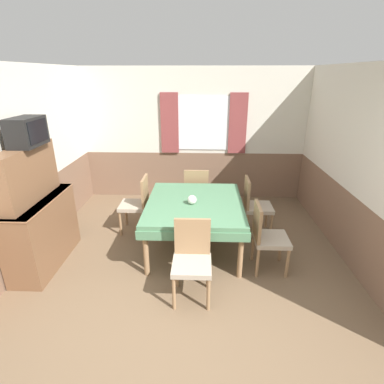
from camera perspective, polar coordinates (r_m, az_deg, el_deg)
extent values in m
plane|color=brown|center=(3.32, -1.99, -26.35)|extent=(16.00, 16.00, 0.00)
cube|color=silver|center=(6.04, 0.37, 15.11)|extent=(4.80, 0.05, 1.65)
cube|color=brown|center=(6.32, 0.35, 3.32)|extent=(4.80, 0.05, 0.95)
cube|color=white|center=(6.03, 2.22, 12.91)|extent=(1.13, 0.01, 1.04)
cube|color=brown|center=(6.05, -4.28, 12.90)|extent=(0.35, 0.03, 1.17)
cube|color=brown|center=(6.05, 8.73, 12.71)|extent=(0.35, 0.03, 1.17)
cube|color=silver|center=(4.80, -28.62, 10.83)|extent=(0.05, 4.16, 1.65)
cube|color=brown|center=(5.15, -26.05, -3.41)|extent=(0.05, 4.16, 0.95)
cube|color=silver|center=(4.62, 28.82, 10.47)|extent=(0.05, 4.16, 1.65)
cube|color=brown|center=(4.99, 26.15, -4.23)|extent=(0.05, 4.16, 0.95)
cube|color=#4C7A56|center=(4.31, 0.51, -2.23)|extent=(1.36, 1.55, 0.06)
cube|color=#4C7A56|center=(4.35, 0.51, -3.32)|extent=(1.39, 1.58, 0.12)
cylinder|color=#93704C|center=(3.94, -8.77, -11.20)|extent=(0.07, 0.07, 0.69)
cylinder|color=#93704C|center=(3.91, 9.24, -11.54)|extent=(0.07, 0.07, 0.69)
cylinder|color=#93704C|center=(5.15, -6.00, -2.79)|extent=(0.07, 0.07, 0.69)
cylinder|color=#93704C|center=(5.12, 7.49, -2.99)|extent=(0.07, 0.07, 0.69)
cylinder|color=#93704C|center=(4.41, 16.48, -10.09)|extent=(0.04, 0.04, 0.42)
cylinder|color=#93704C|center=(4.10, 17.72, -12.85)|extent=(0.04, 0.04, 0.42)
cylinder|color=#93704C|center=(4.33, 11.53, -10.20)|extent=(0.04, 0.04, 0.42)
cylinder|color=#93704C|center=(4.02, 12.36, -13.05)|extent=(0.04, 0.04, 0.42)
cube|color=tan|center=(4.09, 14.84, -8.69)|extent=(0.44, 0.44, 0.06)
cube|color=#93704C|center=(3.93, 12.34, -5.48)|extent=(0.04, 0.42, 0.46)
cylinder|color=#93704C|center=(4.99, -13.46, -5.88)|extent=(0.04, 0.04, 0.42)
cylinder|color=#93704C|center=(5.31, -12.43, -4.00)|extent=(0.04, 0.04, 0.42)
cylinder|color=#93704C|center=(4.90, -9.15, -6.05)|extent=(0.04, 0.04, 0.42)
cylinder|color=#93704C|center=(5.23, -8.38, -4.12)|extent=(0.04, 0.04, 0.42)
cube|color=tan|center=(5.00, -11.05, -2.53)|extent=(0.44, 0.44, 0.06)
cube|color=#93704C|center=(4.86, -8.97, 0.19)|extent=(0.04, 0.42, 0.46)
cylinder|color=#93704C|center=(3.47, 3.14, -18.90)|extent=(0.04, 0.04, 0.42)
cylinder|color=#93704C|center=(3.48, -3.47, -18.74)|extent=(0.04, 0.04, 0.42)
cylinder|color=#93704C|center=(3.77, 3.06, -15.14)|extent=(0.04, 0.04, 0.42)
cylinder|color=#93704C|center=(3.78, -2.91, -15.01)|extent=(0.04, 0.04, 0.42)
cube|color=tan|center=(3.47, -0.05, -13.80)|extent=(0.44, 0.44, 0.06)
cube|color=#93704C|center=(3.50, 0.08, -8.46)|extent=(0.42, 0.04, 0.46)
cylinder|color=#93704C|center=(5.26, 14.00, -4.40)|extent=(0.04, 0.04, 0.42)
cylinder|color=#93704C|center=(4.93, 14.83, -6.33)|extent=(0.04, 0.04, 0.42)
cylinder|color=#93704C|center=(5.20, 9.89, -4.40)|extent=(0.04, 0.04, 0.42)
cylinder|color=#93704C|center=(4.86, 10.44, -6.36)|extent=(0.04, 0.04, 0.42)
cube|color=tan|center=(4.96, 12.51, -2.88)|extent=(0.44, 0.44, 0.06)
cube|color=#93704C|center=(4.83, 10.42, -0.07)|extent=(0.04, 0.42, 0.46)
cylinder|color=#93704C|center=(5.71, -1.03, -1.60)|extent=(0.04, 0.04, 0.42)
cylinder|color=#93704C|center=(5.70, 2.79, -1.65)|extent=(0.04, 0.04, 0.42)
cylinder|color=#93704C|center=(5.37, -1.25, -3.20)|extent=(0.04, 0.04, 0.42)
cylinder|color=#93704C|center=(5.36, 2.82, -3.26)|extent=(0.04, 0.04, 0.42)
cube|color=tan|center=(5.44, 0.84, -0.10)|extent=(0.44, 0.44, 0.06)
cube|color=#93704C|center=(5.16, 0.81, 1.74)|extent=(0.42, 0.04, 0.46)
cube|color=brown|center=(4.54, -26.59, -6.85)|extent=(0.44, 1.23, 0.95)
cube|color=#8C5F3F|center=(4.35, -27.60, -1.42)|extent=(0.46, 1.25, 0.02)
cube|color=brown|center=(4.27, -29.05, 2.92)|extent=(0.24, 1.10, 0.68)
cube|color=black|center=(4.21, -28.97, 10.02)|extent=(0.28, 0.51, 0.35)
cube|color=black|center=(4.14, -27.25, 10.26)|extent=(0.01, 0.42, 0.26)
sphere|color=silver|center=(4.20, 0.00, -1.48)|extent=(0.13, 0.13, 0.13)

